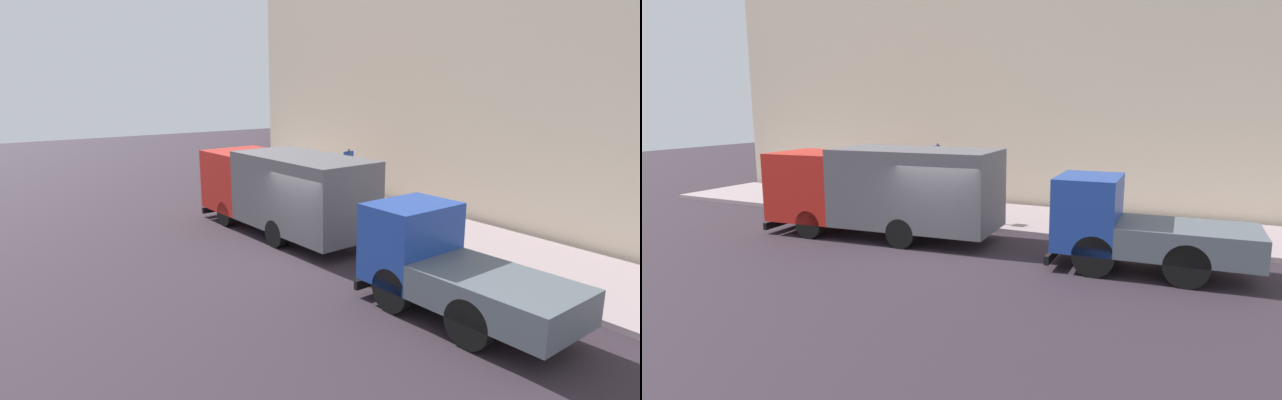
% 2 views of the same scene
% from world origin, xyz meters
% --- Properties ---
extents(ground, '(80.00, 80.00, 0.00)m').
position_xyz_m(ground, '(0.00, 0.00, 0.00)').
color(ground, '#30262F').
extents(sidewalk, '(4.40, 30.00, 0.15)m').
position_xyz_m(sidewalk, '(5.20, 0.00, 0.08)').
color(sidewalk, '#A49094').
rests_on(sidewalk, ground).
extents(building_facade, '(0.50, 30.00, 10.00)m').
position_xyz_m(building_facade, '(7.90, 0.00, 5.00)').
color(building_facade, beige).
rests_on(building_facade, ground).
extents(large_utility_truck, '(2.98, 7.79, 2.88)m').
position_xyz_m(large_utility_truck, '(0.99, 2.47, 1.61)').
color(large_utility_truck, red).
rests_on(large_utility_truck, ground).
extents(small_flatbed_truck, '(2.33, 5.11, 2.41)m').
position_xyz_m(small_flatbed_truck, '(0.69, -5.28, 1.14)').
color(small_flatbed_truck, '#20439F').
rests_on(small_flatbed_truck, ground).
extents(pedestrian_walking, '(0.53, 0.53, 1.61)m').
position_xyz_m(pedestrian_walking, '(6.17, 4.92, 1.00)').
color(pedestrian_walking, black).
rests_on(pedestrian_walking, sidewalk).
extents(pedestrian_standing, '(0.41, 0.41, 1.59)m').
position_xyz_m(pedestrian_standing, '(4.08, 7.65, 0.98)').
color(pedestrian_standing, brown).
rests_on(pedestrian_standing, sidewalk).
extents(pedestrian_third, '(0.54, 0.54, 1.65)m').
position_xyz_m(pedestrian_third, '(4.95, 5.77, 1.02)').
color(pedestrian_third, black).
rests_on(pedestrian_third, sidewalk).
extents(traffic_cone_orange, '(0.47, 0.47, 0.67)m').
position_xyz_m(traffic_cone_orange, '(3.80, 5.92, 0.49)').
color(traffic_cone_orange, orange).
rests_on(traffic_cone_orange, sidewalk).
extents(street_sign_post, '(0.44, 0.08, 2.73)m').
position_xyz_m(street_sign_post, '(3.35, 1.76, 1.76)').
color(street_sign_post, '#4C5156').
rests_on(street_sign_post, sidewalk).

